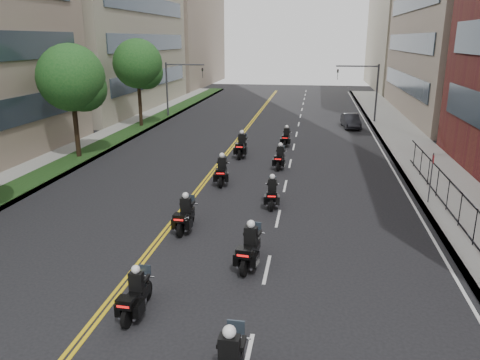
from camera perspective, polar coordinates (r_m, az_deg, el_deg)
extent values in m
cube|color=gray|center=(31.94, 22.10, 1.38)|extent=(4.00, 90.00, 0.15)
cube|color=gray|center=(35.23, -19.41, 3.02)|extent=(4.00, 90.00, 0.15)
cube|color=#183914|center=(34.84, -18.26, 3.15)|extent=(2.00, 90.00, 0.04)
cube|color=#333F4C|center=(54.06, 19.32, 11.25)|extent=(0.12, 24.08, 1.80)
cube|color=#333F4C|center=(53.88, 19.75, 15.47)|extent=(0.12, 24.08, 1.80)
cube|color=#333F4C|center=(54.00, 20.19, 19.70)|extent=(0.12, 24.08, 1.80)
cube|color=#9E997F|center=(84.91, 21.74, 19.17)|extent=(15.00, 28.00, 26.00)
cube|color=#333F4C|center=(56.39, -10.46, 12.09)|extent=(0.12, 24.08, 1.80)
cube|color=#333F4C|center=(56.22, -10.68, 16.16)|extent=(0.12, 24.08, 1.80)
cube|color=#333F4C|center=(56.33, -10.92, 20.22)|extent=(0.12, 24.08, 1.80)
cube|color=gray|center=(87.37, -9.29, 19.99)|extent=(16.00, 28.00, 26.00)
cylinder|color=#302215|center=(33.52, -19.40, 6.70)|extent=(0.32, 0.32, 5.11)
sphere|color=#1A4F1D|center=(33.18, -19.90, 11.66)|extent=(4.40, 4.40, 4.40)
sphere|color=#1A4F1D|center=(33.31, -18.52, 10.54)|extent=(3.08, 3.08, 3.08)
cylinder|color=#302215|center=(44.31, -12.13, 9.72)|extent=(0.32, 0.32, 5.39)
sphere|color=#1A4F1D|center=(44.06, -12.38, 13.69)|extent=(4.40, 4.40, 4.40)
sphere|color=#1A4F1D|center=(44.26, -11.39, 12.76)|extent=(3.08, 3.08, 3.08)
cylinder|color=#3F3F44|center=(47.71, 16.31, 10.04)|extent=(0.18, 0.18, 5.60)
cylinder|color=#3F3F44|center=(47.29, 14.11, 13.32)|extent=(4.00, 0.14, 0.14)
imported|color=black|center=(47.23, 11.82, 12.48)|extent=(0.16, 0.20, 1.00)
cylinder|color=#3F3F44|center=(49.70, -8.89, 10.75)|extent=(0.18, 0.18, 5.60)
cylinder|color=#3F3F44|center=(48.92, -6.73, 13.80)|extent=(4.00, 0.14, 0.14)
imported|color=black|center=(48.52, -4.60, 12.88)|extent=(0.16, 0.20, 1.00)
cylinder|color=black|center=(12.34, -0.48, -20.87)|extent=(0.17, 0.74, 0.74)
cube|color=black|center=(11.20, -1.31, -19.95)|extent=(0.48, 0.31, 0.67)
sphere|color=white|center=(10.94, -1.31, -18.00)|extent=(0.31, 0.31, 0.31)
cylinder|color=black|center=(14.24, -13.62, -15.97)|extent=(0.15, 0.63, 0.63)
cylinder|color=black|center=(15.39, -11.31, -13.13)|extent=(0.15, 0.63, 0.63)
cube|color=black|center=(14.67, -12.48, -13.63)|extent=(0.43, 1.26, 0.37)
cube|color=silver|center=(14.82, -12.35, -14.26)|extent=(0.37, 0.52, 0.28)
cube|color=black|center=(13.99, -13.76, -14.31)|extent=(0.49, 0.41, 0.30)
cube|color=red|center=(13.85, -14.09, -14.77)|extent=(0.37, 0.04, 0.06)
cube|color=black|center=(14.48, -12.52, -11.97)|extent=(0.42, 0.27, 0.57)
sphere|color=white|center=(14.31, -12.60, -10.58)|extent=(0.27, 0.27, 0.27)
cylinder|color=black|center=(16.46, 0.53, -10.52)|extent=(0.22, 0.72, 0.70)
cylinder|color=black|center=(17.90, 1.93, -8.17)|extent=(0.22, 0.72, 0.70)
cube|color=black|center=(17.05, 1.27, -8.42)|extent=(0.59, 1.44, 0.41)
cube|color=silver|center=(17.20, 1.31, -9.07)|extent=(0.46, 0.61, 0.31)
cube|color=black|center=(16.22, 0.54, -8.83)|extent=(0.58, 0.49, 0.33)
cube|color=red|center=(16.04, 0.33, -9.23)|extent=(0.41, 0.08, 0.07)
cube|color=black|center=(16.88, 1.32, -6.76)|extent=(0.49, 0.34, 0.64)
sphere|color=white|center=(16.72, 1.34, -5.38)|extent=(0.30, 0.30, 0.30)
cylinder|color=black|center=(19.66, -7.28, -5.98)|extent=(0.16, 0.68, 0.68)
cylinder|color=black|center=(21.07, -5.97, -4.34)|extent=(0.16, 0.68, 0.68)
cube|color=black|center=(20.26, -6.63, -4.40)|extent=(0.45, 1.35, 0.40)
cube|color=silver|center=(20.38, -6.56, -4.95)|extent=(0.39, 0.56, 0.30)
cube|color=black|center=(19.46, -7.33, -4.57)|extent=(0.53, 0.43, 0.32)
cube|color=red|center=(19.29, -7.52, -4.85)|extent=(0.40, 0.04, 0.07)
cube|color=black|center=(20.13, -6.63, -3.03)|extent=(0.44, 0.29, 0.62)
sphere|color=white|center=(20.00, -6.67, -1.89)|extent=(0.29, 0.29, 0.29)
cylinder|color=black|center=(22.40, 3.87, -3.00)|extent=(0.18, 0.66, 0.65)
cylinder|color=black|center=(23.85, 3.95, -1.76)|extent=(0.18, 0.66, 0.65)
cube|color=black|center=(23.04, 3.92, -1.73)|extent=(0.49, 1.32, 0.38)
cube|color=silver|center=(23.15, 3.91, -2.21)|extent=(0.40, 0.55, 0.29)
cube|color=black|center=(22.24, 3.90, -1.80)|extent=(0.53, 0.44, 0.31)
cube|color=red|center=(22.05, 3.88, -2.01)|extent=(0.38, 0.06, 0.07)
cube|color=black|center=(22.93, 3.95, -0.56)|extent=(0.44, 0.30, 0.59)
sphere|color=white|center=(22.83, 3.97, 0.41)|extent=(0.28, 0.28, 0.28)
cylinder|color=black|center=(25.81, -2.36, -0.19)|extent=(0.22, 0.73, 0.72)
cylinder|color=black|center=(27.43, -2.04, 0.84)|extent=(0.22, 0.73, 0.72)
cube|color=black|center=(26.54, -2.20, 0.96)|extent=(0.59, 1.46, 0.42)
cube|color=silver|center=(26.65, -2.19, 0.48)|extent=(0.46, 0.62, 0.32)
cube|color=black|center=(25.66, -2.37, 0.98)|extent=(0.59, 0.50, 0.34)
cube|color=red|center=(25.45, -2.42, 0.80)|extent=(0.42, 0.08, 0.07)
cube|color=black|center=(26.45, -2.20, 2.09)|extent=(0.49, 0.34, 0.65)
sphere|color=white|center=(26.35, -2.21, 3.03)|extent=(0.31, 0.31, 0.31)
cylinder|color=black|center=(29.16, 4.68, 1.72)|extent=(0.18, 0.67, 0.66)
cylinder|color=black|center=(30.65, 5.10, 2.46)|extent=(0.18, 0.67, 0.66)
cube|color=black|center=(29.84, 4.91, 2.60)|extent=(0.50, 1.34, 0.39)
cube|color=silver|center=(29.94, 4.91, 2.21)|extent=(0.41, 0.56, 0.29)
cube|color=black|center=(29.03, 4.70, 2.68)|extent=(0.53, 0.44, 0.31)
cube|color=red|center=(28.84, 4.64, 2.55)|extent=(0.39, 0.06, 0.07)
cube|color=black|center=(29.77, 4.95, 3.53)|extent=(0.45, 0.30, 0.60)
sphere|color=white|center=(29.69, 4.97, 4.31)|extent=(0.28, 0.28, 0.28)
cylinder|color=black|center=(31.84, -0.03, 3.16)|extent=(0.16, 0.76, 0.76)
cylinder|color=black|center=(33.56, 0.46, 3.87)|extent=(0.16, 0.76, 0.76)
cube|color=black|center=(32.63, 0.22, 4.06)|extent=(0.47, 1.51, 0.45)
cube|color=silver|center=(32.74, 0.24, 3.64)|extent=(0.43, 0.61, 0.33)
cube|color=black|center=(31.71, -0.03, 4.18)|extent=(0.58, 0.47, 0.36)
cube|color=red|center=(31.49, -0.10, 4.05)|extent=(0.45, 0.03, 0.08)
cube|color=black|center=(32.57, 0.24, 5.04)|extent=(0.49, 0.31, 0.69)
sphere|color=white|center=(32.48, 0.24, 5.85)|extent=(0.32, 0.32, 0.32)
cylinder|color=black|center=(35.51, 5.51, 4.43)|extent=(0.17, 0.65, 0.65)
cylinder|color=black|center=(36.99, 5.81, 4.92)|extent=(0.17, 0.65, 0.65)
cube|color=black|center=(36.19, 5.67, 5.09)|extent=(0.47, 1.31, 0.38)
cube|color=silver|center=(36.28, 5.67, 4.77)|extent=(0.39, 0.54, 0.29)
cube|color=black|center=(35.41, 5.53, 5.21)|extent=(0.52, 0.43, 0.30)
cube|color=red|center=(35.22, 5.49, 5.12)|extent=(0.38, 0.05, 0.07)
cube|color=black|center=(36.15, 5.70, 5.84)|extent=(0.43, 0.29, 0.59)
sphere|color=white|center=(36.08, 5.73, 6.47)|extent=(0.28, 0.28, 0.28)
imported|color=black|center=(44.70, 13.35, 7.03)|extent=(1.74, 4.00, 1.28)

